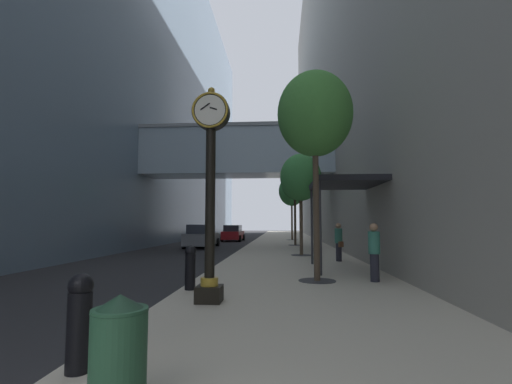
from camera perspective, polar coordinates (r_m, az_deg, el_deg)
ground_plane at (r=28.26m, az=-1.41°, el=-8.60°), size 110.00×110.00×0.00m
sidewalk_right at (r=31.13m, az=4.92°, el=-8.11°), size 6.26×80.00×0.14m
building_block_left at (r=37.04m, az=-20.01°, el=18.24°), size 22.71×80.00×32.52m
building_block_right at (r=36.25m, az=17.90°, el=23.07°), size 9.00×80.00×37.37m
street_clock at (r=8.13m, az=-7.22°, el=1.68°), size 0.84×0.55×4.80m
bollard_nearest at (r=4.92m, az=-26.08°, el=-17.65°), size 0.29×0.29×1.13m
bollard_third at (r=9.68m, az=-10.33°, el=-11.47°), size 0.29×0.29×1.13m
street_tree_near at (r=11.47m, az=9.27°, el=11.90°), size 2.29×2.29×6.37m
street_tree_mid_near at (r=19.53m, az=7.06°, el=2.23°), size 2.20×2.20×5.41m
street_tree_mid_far at (r=27.93m, az=6.14°, el=1.08°), size 2.00×2.00×5.78m
street_tree_far at (r=36.33m, az=5.65°, el=0.13°), size 2.59×2.59×6.36m
trash_bin at (r=3.90m, az=-20.86°, el=-22.26°), size 0.53×0.53×1.05m
pedestrian_walking at (r=16.73m, az=12.91°, el=-7.54°), size 0.43×0.51×1.70m
pedestrian_by_clock at (r=11.31m, az=18.15°, el=-8.75°), size 0.46×0.46×1.71m
storefront_awning at (r=13.96m, az=13.70°, el=1.14°), size 2.40×3.60×3.30m
car_grey_near at (r=27.39m, az=-8.57°, el=-6.94°), size 2.11×4.42×1.71m
car_red_mid at (r=36.51m, az=-3.65°, el=-6.52°), size 2.05×4.09×1.60m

